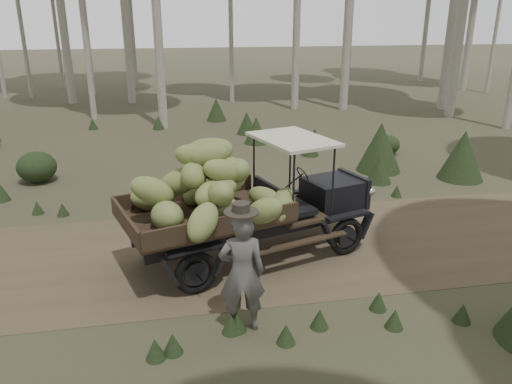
% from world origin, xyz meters
% --- Properties ---
extents(ground, '(120.00, 120.00, 0.00)m').
position_xyz_m(ground, '(0.00, 0.00, 0.00)').
color(ground, '#473D2B').
rests_on(ground, ground).
extents(dirt_track, '(70.00, 4.00, 0.01)m').
position_xyz_m(dirt_track, '(0.00, 0.00, 0.00)').
color(dirt_track, brown).
rests_on(dirt_track, ground).
extents(banana_truck, '(4.90, 3.07, 2.36)m').
position_xyz_m(banana_truck, '(0.03, -0.41, 1.37)').
color(banana_truck, black).
rests_on(banana_truck, ground).
extents(farmer, '(0.68, 0.51, 1.91)m').
position_xyz_m(farmer, '(-0.12, -2.41, 0.90)').
color(farmer, '#504E49').
rests_on(farmer, ground).
extents(undergrowth, '(22.71, 22.62, 1.40)m').
position_xyz_m(undergrowth, '(0.93, -0.56, 0.50)').
color(undergrowth, '#233319').
rests_on(undergrowth, ground).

